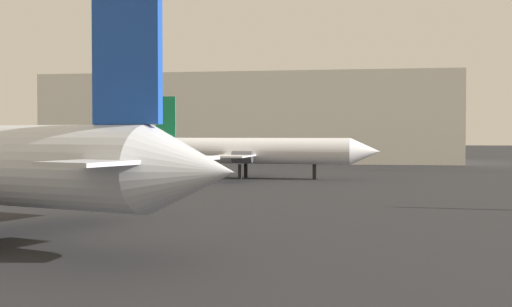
{
  "coord_description": "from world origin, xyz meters",
  "views": [
    {
      "loc": [
        4.57,
        -7.84,
        5.15
      ],
      "look_at": [
        -6.16,
        54.6,
        3.3
      ],
      "focal_mm": 48.16,
      "sensor_mm": 36.0,
      "label": 1
    }
  ],
  "objects": [
    {
      "name": "terminal_building",
      "position": [
        -17.81,
        119.13,
        7.86
      ],
      "size": [
        73.9,
        25.35,
        15.72
      ],
      "primitive_type": "cube",
      "color": "beige",
      "rests_on": "ground_plane"
    },
    {
      "name": "airplane_far_left",
      "position": [
        -9.28,
        69.1,
        3.17
      ],
      "size": [
        28.79,
        17.07,
        9.48
      ],
      "rotation": [
        0.0,
        0.0,
        -0.03
      ],
      "color": "white",
      "rests_on": "ground_plane"
    }
  ]
}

